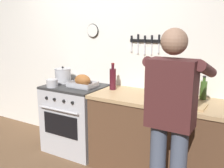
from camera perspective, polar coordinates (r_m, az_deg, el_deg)
name	(u,v)px	position (r m, az deg, el deg)	size (l,w,h in m)	color
wall_back	(104,54)	(3.54, -1.87, 6.73)	(6.00, 0.13, 2.60)	white
counter_block	(181,141)	(2.96, 14.91, -11.99)	(2.03, 0.65, 0.90)	brown
stove	(76,118)	(3.57, -7.93, -7.39)	(0.76, 0.67, 0.90)	#BCBCC1
person_cook	(171,115)	(2.21, 12.89, -6.68)	(0.51, 0.63, 1.66)	#4C566B
roasting_pan	(83,81)	(3.34, -6.50, 0.56)	(0.35, 0.26, 0.16)	#B7B7BC
stock_pot	(63,76)	(3.62, -10.74, 1.85)	(0.22, 0.22, 0.23)	#B7B7BC
saucepan	(52,83)	(3.40, -13.05, 0.17)	(0.15, 0.15, 0.10)	#B7B7BC
cutting_board	(187,105)	(2.67, 16.19, -4.40)	(0.36, 0.24, 0.02)	tan
bottle_hot_sauce	(156,87)	(3.06, 9.59, -0.65)	(0.05, 0.05, 0.18)	red
bottle_wine_red	(113,78)	(3.17, 0.18, 1.23)	(0.08, 0.08, 0.33)	#47141E
bottle_cooking_oil	(192,88)	(2.88, 17.24, -0.90)	(0.07, 0.07, 0.29)	gold
bottle_vinegar	(172,88)	(2.90, 13.07, -0.76)	(0.07, 0.07, 0.27)	#997F4C
bottle_olive_oil	(203,90)	(2.92, 19.51, -1.18)	(0.07, 0.07, 0.26)	#385623
bottle_soy_sauce	(190,90)	(2.97, 16.81, -1.33)	(0.06, 0.06, 0.19)	black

